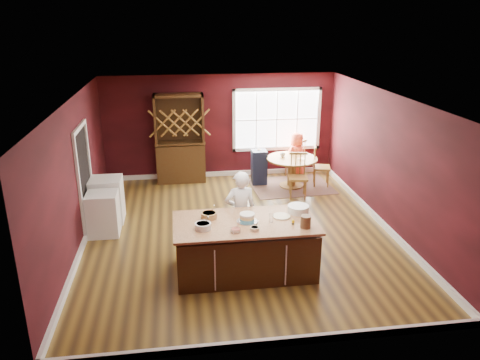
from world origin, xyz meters
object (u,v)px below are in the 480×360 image
object	(u,v)px
dining_table	(292,166)
hutch	(180,139)
seated_woman	(297,156)
washer	(103,214)
kitchen_island	(245,248)
layer_cake	(247,218)
chair_south	(298,176)
chair_north	(295,158)
high_chair	(259,166)
dryer	(107,200)
chair_east	(322,166)
toddler	(260,153)
baker	(241,212)

from	to	relation	value
dining_table	hutch	distance (m)	2.92
seated_woman	washer	size ratio (longest dim) A/B	1.46
kitchen_island	layer_cake	distance (m)	0.55
chair_south	chair_north	xyz separation A→B (m)	(0.31, 1.48, -0.02)
high_chair	hutch	xyz separation A→B (m)	(-1.97, 0.48, 0.67)
washer	dryer	distance (m)	0.64
chair_east	seated_woman	size ratio (longest dim) A/B	0.84
dining_table	seated_woman	size ratio (longest dim) A/B	1.01
high_chair	dining_table	bearing A→B (deg)	-23.28
kitchen_island	toddler	distance (m)	4.42
high_chair	toddler	size ratio (longest dim) A/B	3.55
washer	high_chair	bearing A→B (deg)	34.69
layer_cake	hutch	bearing A→B (deg)	101.81
dining_table	hutch	world-z (taller)	hutch
chair_south	layer_cake	bearing A→B (deg)	-107.74
chair_north	washer	distance (m)	5.42
layer_cake	dryer	size ratio (longest dim) A/B	0.37
baker	seated_woman	bearing A→B (deg)	-121.95
layer_cake	chair_east	world-z (taller)	layer_cake
dryer	chair_east	bearing A→B (deg)	16.02
baker	dryer	world-z (taller)	baker
chair_north	hutch	size ratio (longest dim) A/B	0.46
chair_east	dining_table	bearing A→B (deg)	101.53
dining_table	seated_woman	world-z (taller)	seated_woman
baker	washer	world-z (taller)	baker
chair_east	baker	bearing A→B (deg)	155.19
layer_cake	chair_east	xyz separation A→B (m)	(2.51, 3.91, -0.47)
chair_east	dryer	bearing A→B (deg)	119.49
baker	seated_woman	distance (m)	4.26
chair_south	high_chair	world-z (taller)	chair_south
toddler	hutch	xyz separation A→B (m)	(-1.99, 0.46, 0.32)
chair_east	chair_north	size ratio (longest dim) A/B	1.01
toddler	dryer	size ratio (longest dim) A/B	0.28
baker	chair_east	size ratio (longest dim) A/B	1.48
washer	chair_north	bearing A→B (deg)	32.00
layer_cake	chair_south	distance (m)	3.67
layer_cake	toddler	bearing A→B (deg)	76.95
layer_cake	hutch	world-z (taller)	hutch
chair_south	seated_woman	bearing A→B (deg)	87.57
seated_woman	washer	xyz separation A→B (m)	(-4.58, -2.66, -0.20)
chair_south	hutch	xyz separation A→B (m)	(-2.71, 1.54, 0.60)
dining_table	high_chair	distance (m)	0.84
washer	baker	bearing A→B (deg)	-23.01
chair_south	hutch	world-z (taller)	hutch
baker	high_chair	world-z (taller)	baker
dining_table	chair_south	bearing A→B (deg)	-92.11
chair_east	hutch	distance (m)	3.65
chair_south	seated_woman	world-z (taller)	seated_woman
dining_table	washer	xyz separation A→B (m)	(-4.32, -2.13, -0.11)
layer_cake	hutch	xyz separation A→B (m)	(-0.99, 4.75, 0.14)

